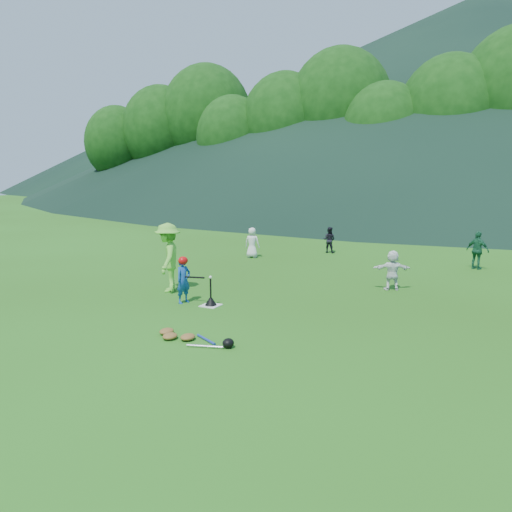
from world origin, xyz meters
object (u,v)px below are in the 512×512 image
(fielder_d, at_px, (392,270))
(batting_tee, at_px, (211,301))
(home_plate, at_px, (211,305))
(fielder_a, at_px, (252,243))
(batter_child, at_px, (183,280))
(equipment_pile, at_px, (187,337))
(fielder_c, at_px, (478,250))
(adult_coach, at_px, (168,257))
(fielder_b, at_px, (329,240))

(fielder_d, relative_size, batting_tee, 1.69)
(batting_tee, bearing_deg, home_plate, 0.00)
(batting_tee, bearing_deg, fielder_a, 109.32)
(home_plate, xyz_separation_m, batter_child, (-0.78, -0.06, 0.58))
(home_plate, xyz_separation_m, equipment_pile, (0.98, -2.43, 0.06))
(home_plate, relative_size, fielder_c, 0.34)
(adult_coach, distance_m, fielder_b, 8.80)
(batting_tee, bearing_deg, equipment_pile, -68.05)
(fielder_d, xyz_separation_m, batting_tee, (-3.68, -3.84, -0.44))
(fielder_b, height_order, batting_tee, fielder_b)
(batter_child, relative_size, fielder_d, 1.03)
(batter_child, relative_size, batting_tee, 1.74)
(home_plate, relative_size, adult_coach, 0.23)
(fielder_a, height_order, fielder_d, fielder_a)
(adult_coach, relative_size, fielder_c, 1.46)
(fielder_c, bearing_deg, fielder_a, 31.49)
(fielder_c, relative_size, batting_tee, 1.95)
(fielder_d, bearing_deg, fielder_c, -138.29)
(batting_tee, height_order, equipment_pile, batting_tee)
(home_plate, relative_size, batter_child, 0.38)
(home_plate, bearing_deg, fielder_b, 90.62)
(fielder_b, height_order, equipment_pile, fielder_b)
(fielder_d, relative_size, equipment_pile, 0.64)
(home_plate, height_order, fielder_c, fielder_c)
(batting_tee, bearing_deg, batter_child, -175.26)
(fielder_c, xyz_separation_m, batting_tee, (-5.64, -8.28, -0.53))
(fielder_c, bearing_deg, fielder_d, 87.86)
(adult_coach, distance_m, fielder_a, 6.11)
(fielder_b, bearing_deg, fielder_d, 124.08)
(fielder_c, height_order, equipment_pile, fielder_c)
(home_plate, xyz_separation_m, fielder_c, (5.64, 8.28, 0.65))
(batter_child, xyz_separation_m, fielder_d, (4.46, 3.90, -0.02))
(fielder_a, distance_m, batting_tee, 7.31)
(batter_child, relative_size, equipment_pile, 0.66)
(equipment_pile, bearing_deg, batting_tee, 111.95)
(fielder_c, relative_size, equipment_pile, 0.73)
(batting_tee, xyz_separation_m, equipment_pile, (0.98, -2.43, -0.06))
(equipment_pile, bearing_deg, fielder_d, 66.68)
(fielder_b, bearing_deg, batting_tee, 90.52)
(home_plate, distance_m, equipment_pile, 2.62)
(home_plate, height_order, fielder_d, fielder_d)
(home_plate, relative_size, fielder_a, 0.38)
(fielder_b, xyz_separation_m, batting_tee, (0.10, -9.40, -0.41))
(fielder_d, height_order, equipment_pile, fielder_d)
(batter_child, xyz_separation_m, equipment_pile, (1.75, -2.36, -0.53))
(batter_child, height_order, fielder_d, batter_child)
(batter_child, relative_size, fielder_a, 1.00)
(home_plate, bearing_deg, fielder_d, 46.19)
(fielder_a, height_order, fielder_b, fielder_a)
(equipment_pile, bearing_deg, adult_coach, 131.70)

